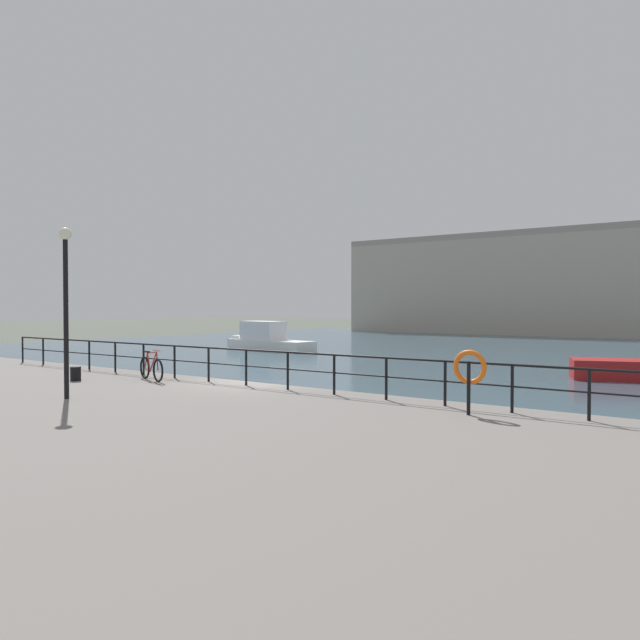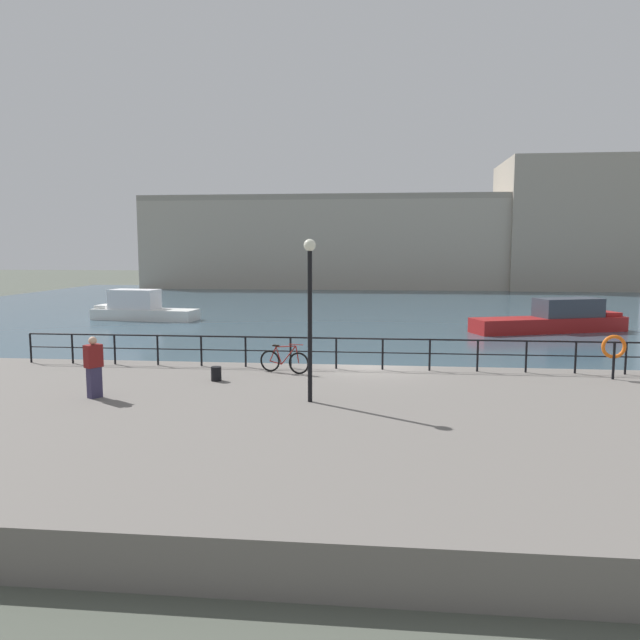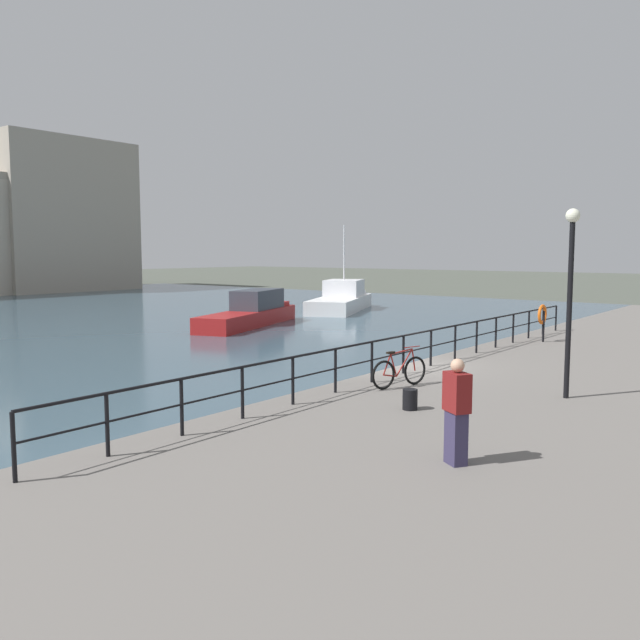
{
  "view_description": "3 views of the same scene",
  "coord_description": "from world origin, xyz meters",
  "px_view_note": "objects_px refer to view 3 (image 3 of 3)",
  "views": [
    {
      "loc": [
        12.51,
        -13.87,
        3.23
      ],
      "look_at": [
        0.07,
        3.43,
        2.76
      ],
      "focal_mm": 33.91,
      "sensor_mm": 36.0,
      "label": 1
    },
    {
      "loc": [
        0.32,
        -20.82,
        4.93
      ],
      "look_at": [
        -2.06,
        2.51,
        2.19
      ],
      "focal_mm": 33.69,
      "sensor_mm": 36.0,
      "label": 2
    },
    {
      "loc": [
        -16.86,
        -10.03,
        4.26
      ],
      "look_at": [
        -1.11,
        2.2,
        2.2
      ],
      "focal_mm": 37.37,
      "sensor_mm": 36.0,
      "label": 3
    }
  ],
  "objects_px": {
    "quay_lamp_post": "(571,277)",
    "standing_person": "(457,411)",
    "moored_white_yacht": "(341,299)",
    "mooring_bollard": "(410,399)",
    "parked_bicycle": "(399,372)",
    "life_ring_stand": "(542,316)",
    "moored_cabin_cruiser": "(252,312)"
  },
  "relations": [
    {
      "from": "quay_lamp_post",
      "to": "standing_person",
      "type": "relative_size",
      "value": 2.55
    },
    {
      "from": "moored_cabin_cruiser",
      "to": "quay_lamp_post",
      "type": "distance_m",
      "value": 25.22
    },
    {
      "from": "quay_lamp_post",
      "to": "standing_person",
      "type": "xyz_separation_m",
      "value": [
        -5.92,
        -0.16,
        -1.92
      ]
    },
    {
      "from": "life_ring_stand",
      "to": "standing_person",
      "type": "xyz_separation_m",
      "value": [
        -15.03,
        -3.94,
        -0.11
      ]
    },
    {
      "from": "moored_white_yacht",
      "to": "mooring_bollard",
      "type": "height_order",
      "value": "moored_white_yacht"
    },
    {
      "from": "mooring_bollard",
      "to": "standing_person",
      "type": "height_order",
      "value": "standing_person"
    },
    {
      "from": "moored_white_yacht",
      "to": "life_ring_stand",
      "type": "xyz_separation_m",
      "value": [
        -14.3,
        -19.59,
        1.09
      ]
    },
    {
      "from": "mooring_bollard",
      "to": "life_ring_stand",
      "type": "bearing_deg",
      "value": 7.07
    },
    {
      "from": "parked_bicycle",
      "to": "mooring_bollard",
      "type": "height_order",
      "value": "parked_bicycle"
    },
    {
      "from": "life_ring_stand",
      "to": "standing_person",
      "type": "height_order",
      "value": "standing_person"
    },
    {
      "from": "quay_lamp_post",
      "to": "moored_white_yacht",
      "type": "bearing_deg",
      "value": 44.96
    },
    {
      "from": "moored_white_yacht",
      "to": "life_ring_stand",
      "type": "relative_size",
      "value": 7.19
    },
    {
      "from": "moored_cabin_cruiser",
      "to": "parked_bicycle",
      "type": "xyz_separation_m",
      "value": [
        -13.68,
        -18.1,
        0.53
      ]
    },
    {
      "from": "life_ring_stand",
      "to": "quay_lamp_post",
      "type": "bearing_deg",
      "value": -157.43
    },
    {
      "from": "quay_lamp_post",
      "to": "parked_bicycle",
      "type": "bearing_deg",
      "value": 109.4
    },
    {
      "from": "moored_cabin_cruiser",
      "to": "mooring_bollard",
      "type": "bearing_deg",
      "value": -147.66
    },
    {
      "from": "moored_white_yacht",
      "to": "life_ring_stand",
      "type": "distance_m",
      "value": 24.28
    },
    {
      "from": "moored_cabin_cruiser",
      "to": "parked_bicycle",
      "type": "relative_size",
      "value": 5.68
    },
    {
      "from": "standing_person",
      "to": "parked_bicycle",
      "type": "bearing_deg",
      "value": 72.58
    },
    {
      "from": "parked_bicycle",
      "to": "quay_lamp_post",
      "type": "height_order",
      "value": "quay_lamp_post"
    },
    {
      "from": "quay_lamp_post",
      "to": "standing_person",
      "type": "distance_m",
      "value": 6.23
    },
    {
      "from": "parked_bicycle",
      "to": "life_ring_stand",
      "type": "relative_size",
      "value": 1.23
    },
    {
      "from": "mooring_bollard",
      "to": "quay_lamp_post",
      "type": "relative_size",
      "value": 0.1
    },
    {
      "from": "life_ring_stand",
      "to": "standing_person",
      "type": "relative_size",
      "value": 0.83
    },
    {
      "from": "quay_lamp_post",
      "to": "moored_cabin_cruiser",
      "type": "bearing_deg",
      "value": 60.35
    },
    {
      "from": "moored_white_yacht",
      "to": "standing_person",
      "type": "xyz_separation_m",
      "value": [
        -29.33,
        -23.53,
        0.98
      ]
    },
    {
      "from": "mooring_bollard",
      "to": "life_ring_stand",
      "type": "height_order",
      "value": "life_ring_stand"
    },
    {
      "from": "moored_white_yacht",
      "to": "parked_bicycle",
      "type": "relative_size",
      "value": 5.86
    },
    {
      "from": "moored_white_yacht",
      "to": "parked_bicycle",
      "type": "xyz_separation_m",
      "value": [
        -24.7,
        -19.71,
        0.5
      ]
    },
    {
      "from": "parked_bicycle",
      "to": "quay_lamp_post",
      "type": "bearing_deg",
      "value": -54.24
    },
    {
      "from": "moored_white_yacht",
      "to": "life_ring_stand",
      "type": "height_order",
      "value": "moored_white_yacht"
    },
    {
      "from": "mooring_bollard",
      "to": "life_ring_stand",
      "type": "xyz_separation_m",
      "value": [
        12.3,
        1.53,
        0.75
      ]
    }
  ]
}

